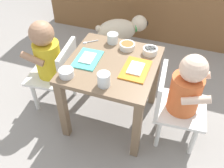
{
  "coord_description": "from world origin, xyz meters",
  "views": [
    {
      "loc": [
        0.38,
        -1.06,
        1.32
      ],
      "look_at": [
        0.0,
        0.0,
        0.3
      ],
      "focal_mm": 40.42,
      "sensor_mm": 36.0,
      "label": 1
    }
  ],
  "objects_px": {
    "dog": "(121,30)",
    "food_tray_right": "(136,69)",
    "seated_child_left": "(49,57)",
    "water_cup_left": "(104,80)",
    "spoon_by_left_tray": "(89,42)",
    "seated_child_right": "(183,92)",
    "dining_table": "(112,75)",
    "food_tray_left": "(88,59)",
    "veggie_bowl_far": "(150,51)",
    "water_cup_right": "(113,39)",
    "veggie_bowl_near": "(127,46)",
    "cereal_bowl_right_side": "(66,73)"
  },
  "relations": [
    {
      "from": "food_tray_right",
      "to": "veggie_bowl_far",
      "type": "relative_size",
      "value": 2.41
    },
    {
      "from": "seated_child_left",
      "to": "water_cup_right",
      "type": "xyz_separation_m",
      "value": [
        0.35,
        0.2,
        0.09
      ]
    },
    {
      "from": "spoon_by_left_tray",
      "to": "water_cup_left",
      "type": "bearing_deg",
      "value": -55.83
    },
    {
      "from": "cereal_bowl_right_side",
      "to": "water_cup_right",
      "type": "bearing_deg",
      "value": 72.47
    },
    {
      "from": "water_cup_left",
      "to": "dog",
      "type": "bearing_deg",
      "value": 102.42
    },
    {
      "from": "seated_child_right",
      "to": "veggie_bowl_near",
      "type": "distance_m",
      "value": 0.43
    },
    {
      "from": "cereal_bowl_right_side",
      "to": "veggie_bowl_far",
      "type": "bearing_deg",
      "value": 43.33
    },
    {
      "from": "dining_table",
      "to": "cereal_bowl_right_side",
      "type": "xyz_separation_m",
      "value": [
        -0.19,
        -0.19,
        0.11
      ]
    },
    {
      "from": "spoon_by_left_tray",
      "to": "seated_child_right",
      "type": "bearing_deg",
      "value": -15.51
    },
    {
      "from": "food_tray_left",
      "to": "cereal_bowl_right_side",
      "type": "xyz_separation_m",
      "value": [
        -0.05,
        -0.17,
        0.02
      ]
    },
    {
      "from": "seated_child_left",
      "to": "dining_table",
      "type": "bearing_deg",
      "value": -0.29
    },
    {
      "from": "seated_child_left",
      "to": "dog",
      "type": "bearing_deg",
      "value": 71.82
    },
    {
      "from": "seated_child_left",
      "to": "seated_child_right",
      "type": "height_order",
      "value": "seated_child_left"
    },
    {
      "from": "food_tray_left",
      "to": "veggie_bowl_far",
      "type": "relative_size",
      "value": 2.29
    },
    {
      "from": "dining_table",
      "to": "veggie_bowl_near",
      "type": "xyz_separation_m",
      "value": [
        0.04,
        0.17,
        0.11
      ]
    },
    {
      "from": "dog",
      "to": "veggie_bowl_far",
      "type": "xyz_separation_m",
      "value": [
        0.36,
        -0.56,
        0.24
      ]
    },
    {
      "from": "dog",
      "to": "seated_child_right",
      "type": "bearing_deg",
      "value": -51.48
    },
    {
      "from": "food_tray_left",
      "to": "water_cup_left",
      "type": "distance_m",
      "value": 0.24
    },
    {
      "from": "food_tray_left",
      "to": "veggie_bowl_far",
      "type": "xyz_separation_m",
      "value": [
        0.32,
        0.18,
        0.01
      ]
    },
    {
      "from": "dining_table",
      "to": "cereal_bowl_right_side",
      "type": "height_order",
      "value": "cereal_bowl_right_side"
    },
    {
      "from": "dining_table",
      "to": "seated_child_right",
      "type": "distance_m",
      "value": 0.41
    },
    {
      "from": "seated_child_left",
      "to": "food_tray_right",
      "type": "bearing_deg",
      "value": -1.83
    },
    {
      "from": "water_cup_left",
      "to": "spoon_by_left_tray",
      "type": "xyz_separation_m",
      "value": [
        -0.23,
        0.34,
        -0.03
      ]
    },
    {
      "from": "food_tray_right",
      "to": "water_cup_right",
      "type": "distance_m",
      "value": 0.3
    },
    {
      "from": "veggie_bowl_far",
      "to": "veggie_bowl_near",
      "type": "distance_m",
      "value": 0.14
    },
    {
      "from": "dog",
      "to": "water_cup_left",
      "type": "bearing_deg",
      "value": -77.58
    },
    {
      "from": "seated_child_right",
      "to": "water_cup_right",
      "type": "xyz_separation_m",
      "value": [
        -0.48,
        0.22,
        0.1
      ]
    },
    {
      "from": "water_cup_left",
      "to": "water_cup_right",
      "type": "height_order",
      "value": "water_cup_left"
    },
    {
      "from": "veggie_bowl_far",
      "to": "dining_table",
      "type": "bearing_deg",
      "value": -138.17
    },
    {
      "from": "seated_child_left",
      "to": "food_tray_right",
      "type": "height_order",
      "value": "seated_child_left"
    },
    {
      "from": "food_tray_left",
      "to": "food_tray_right",
      "type": "relative_size",
      "value": 0.95
    },
    {
      "from": "dining_table",
      "to": "water_cup_right",
      "type": "bearing_deg",
      "value": 108.46
    },
    {
      "from": "cereal_bowl_right_side",
      "to": "veggie_bowl_near",
      "type": "distance_m",
      "value": 0.42
    },
    {
      "from": "dining_table",
      "to": "food_tray_left",
      "type": "relative_size",
      "value": 2.63
    },
    {
      "from": "dining_table",
      "to": "seated_child_right",
      "type": "bearing_deg",
      "value": -2.93
    },
    {
      "from": "dog",
      "to": "food_tray_right",
      "type": "height_order",
      "value": "food_tray_right"
    },
    {
      "from": "seated_child_right",
      "to": "dog",
      "type": "bearing_deg",
      "value": 128.52
    },
    {
      "from": "veggie_bowl_far",
      "to": "food_tray_left",
      "type": "bearing_deg",
      "value": -151.28
    },
    {
      "from": "food_tray_right",
      "to": "water_cup_left",
      "type": "height_order",
      "value": "water_cup_left"
    },
    {
      "from": "dog",
      "to": "seated_child_left",
      "type": "bearing_deg",
      "value": -108.18
    },
    {
      "from": "dining_table",
      "to": "cereal_bowl_right_side",
      "type": "relative_size",
      "value": 6.55
    },
    {
      "from": "food_tray_right",
      "to": "veggie_bowl_far",
      "type": "height_order",
      "value": "veggie_bowl_far"
    },
    {
      "from": "food_tray_right",
      "to": "veggie_bowl_far",
      "type": "xyz_separation_m",
      "value": [
        0.04,
        0.18,
        0.01
      ]
    },
    {
      "from": "cereal_bowl_right_side",
      "to": "food_tray_right",
      "type": "bearing_deg",
      "value": 27.29
    },
    {
      "from": "water_cup_right",
      "to": "cereal_bowl_right_side",
      "type": "xyz_separation_m",
      "value": [
        -0.12,
        -0.38,
        -0.0
      ]
    },
    {
      "from": "seated_child_left",
      "to": "seated_child_right",
      "type": "xyz_separation_m",
      "value": [
        0.82,
        -0.02,
        -0.01
      ]
    },
    {
      "from": "food_tray_right",
      "to": "veggie_bowl_far",
      "type": "bearing_deg",
      "value": 78.12
    },
    {
      "from": "dining_table",
      "to": "food_tray_right",
      "type": "relative_size",
      "value": 2.5
    },
    {
      "from": "dog",
      "to": "dining_table",
      "type": "bearing_deg",
      "value": -76.17
    },
    {
      "from": "cereal_bowl_right_side",
      "to": "veggie_bowl_far",
      "type": "xyz_separation_m",
      "value": [
        0.37,
        0.35,
        -0.0
      ]
    }
  ]
}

